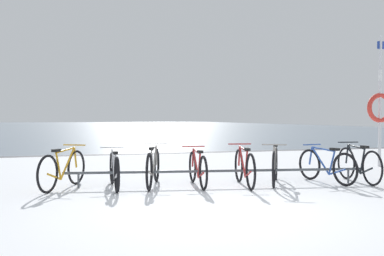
# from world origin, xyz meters

# --- Properties ---
(ground) EXTENTS (80.00, 132.00, 0.08)m
(ground) POSITION_xyz_m (0.00, 53.90, -0.04)
(ground) COLOR white
(bike_rack) EXTENTS (5.77, 1.05, 0.31)m
(bike_rack) POSITION_xyz_m (0.63, 2.29, 0.27)
(bike_rack) COLOR #4C5156
(bike_rack) RESTS_ON ground
(bicycle_0) EXTENTS (0.88, 1.51, 0.79)m
(bicycle_0) POSITION_xyz_m (-2.24, 2.76, 0.36)
(bicycle_0) COLOR black
(bicycle_0) RESTS_ON ground
(bicycle_1) EXTENTS (0.46, 1.69, 0.74)m
(bicycle_1) POSITION_xyz_m (-1.33, 2.56, 0.34)
(bicycle_1) COLOR black
(bicycle_1) RESTS_ON ground
(bicycle_2) EXTENTS (0.68, 1.70, 0.81)m
(bicycle_2) POSITION_xyz_m (-0.59, 2.59, 0.36)
(bicycle_2) COLOR black
(bicycle_2) RESTS_ON ground
(bicycle_3) EXTENTS (0.46, 1.65, 0.74)m
(bicycle_3) POSITION_xyz_m (0.23, 2.35, 0.34)
(bicycle_3) COLOR black
(bicycle_3) RESTS_ON ground
(bicycle_4) EXTENTS (0.49, 1.66, 0.79)m
(bicycle_4) POSITION_xyz_m (1.08, 2.09, 0.36)
(bicycle_4) COLOR black
(bicycle_4) RESTS_ON ground
(bicycle_5) EXTENTS (0.92, 1.57, 0.81)m
(bicycle_5) POSITION_xyz_m (1.78, 2.19, 0.37)
(bicycle_5) COLOR black
(bicycle_5) RESTS_ON ground
(bicycle_6) EXTENTS (0.46, 1.62, 0.76)m
(bicycle_6) POSITION_xyz_m (2.82, 2.00, 0.34)
(bicycle_6) COLOR black
(bicycle_6) RESTS_ON ground
(bicycle_7) EXTENTS (0.46, 1.62, 0.80)m
(bicycle_7) POSITION_xyz_m (3.48, 1.88, 0.36)
(bicycle_7) COLOR black
(bicycle_7) RESTS_ON ground
(rescue_post) EXTENTS (0.79, 0.12, 3.48)m
(rescue_post) POSITION_xyz_m (5.89, 4.15, 1.64)
(rescue_post) COLOR silver
(rescue_post) RESTS_ON ground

